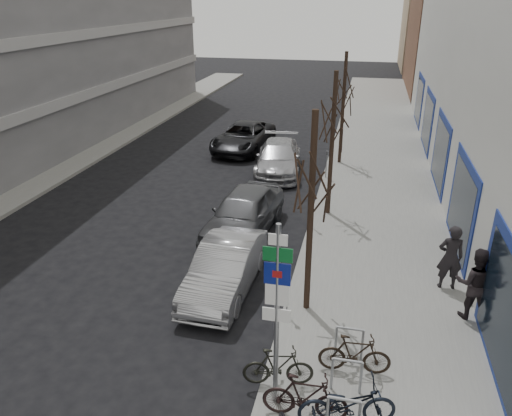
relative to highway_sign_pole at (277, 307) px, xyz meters
The scene contains 23 objects.
ground 3.44m from the highway_sign_pole, behind, with size 120.00×120.00×0.00m, color black.
sidewalk_east 10.50m from the highway_sign_pole, 78.15° to the left, with size 5.00×70.00×0.15m, color slate.
sidewalk_west 16.90m from the highway_sign_pole, 143.24° to the left, with size 3.00×70.00×0.15m, color slate.
brick_building_far 41.42m from the highway_sign_pole, 75.16° to the left, with size 12.00×14.00×8.00m, color brown.
tan_building_far 56.16m from the highway_sign_pole, 78.59° to the left, with size 13.00×12.00×9.00m, color #937A5B.
highway_sign_pole is the anchor object (origin of this frame).
bike_rack 2.36m from the highway_sign_pole, 23.59° to the left, with size 0.66×2.26×0.83m.
tree_near 3.88m from the highway_sign_pole, 86.74° to the left, with size 1.80×1.80×5.50m.
tree_mid 10.15m from the highway_sign_pole, 88.86° to the left, with size 1.80×1.80×5.50m.
tree_far 16.59m from the highway_sign_pole, 89.31° to the left, with size 1.80×1.80×5.50m.
meter_front 3.39m from the highway_sign_pole, 94.75° to the left, with size 0.10×0.08×1.27m.
meter_mid 8.65m from the highway_sign_pole, 91.68° to the left, with size 0.10×0.08×1.27m.
meter_back 14.10m from the highway_sign_pole, 91.02° to the left, with size 0.10×0.08×1.27m.
bike_near_right 1.92m from the highway_sign_pole, 24.24° to the right, with size 0.51×1.72×1.05m, color black.
bike_mid_curb 2.27m from the highway_sign_pole, 10.96° to the right, with size 0.58×1.92×1.17m, color black.
bike_mid_inner 1.91m from the highway_sign_pole, 93.85° to the left, with size 0.46×1.54×0.94m, color black.
bike_far_inner 2.69m from the highway_sign_pole, 38.94° to the left, with size 0.48×1.61×0.97m, color black.
parked_car_front 4.98m from the highway_sign_pole, 118.58° to the left, with size 1.51×4.33×1.43m, color #ACADB1.
parked_car_mid 8.42m from the highway_sign_pole, 108.36° to the left, with size 1.92×4.78×1.63m, color #525358.
parked_car_back 15.05m from the highway_sign_pole, 100.02° to the left, with size 2.04×5.02×1.46m, color #A5A5AA.
lane_car 18.81m from the highway_sign_pole, 105.94° to the left, with size 2.44×5.28×1.47m, color black.
pedestrian_near 6.83m from the highway_sign_pole, 53.51° to the left, with size 0.71×0.47×1.94m, color black.
pedestrian_far 6.11m from the highway_sign_pole, 42.52° to the left, with size 0.74×0.50×2.00m, color black.
Camera 1 is at (3.74, -7.83, 7.90)m, focal length 35.00 mm.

